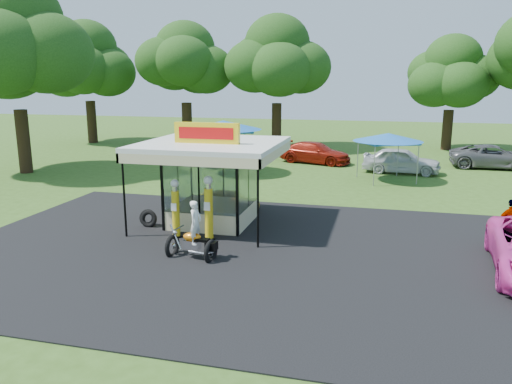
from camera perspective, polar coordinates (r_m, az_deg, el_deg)
ground at (r=15.58m, az=-4.00°, el=-9.14°), size 120.00×120.00×0.00m
asphalt_apron at (r=17.36m, az=-1.92°, el=-6.70°), size 20.00×14.00×0.04m
gas_station_kiosk at (r=20.24m, az=-5.03°, el=1.25°), size 5.40×5.40×4.18m
gas_pump_left at (r=18.68m, az=-9.17°, el=-2.07°), size 0.42×0.42×2.24m
gas_pump_right at (r=18.23m, az=-5.42°, el=-2.04°), size 0.45×0.45×2.42m
motorcycle at (r=16.51m, az=-7.08°, el=-4.98°), size 1.78×1.02×2.06m
spare_tires at (r=20.50m, az=-12.21°, el=-2.96°), size 0.84×0.50×0.72m
kiosk_car at (r=22.56m, az=-3.12°, el=-0.91°), size 2.82×1.13×0.96m
spectator_east_b at (r=19.72m, az=27.11°, el=-3.19°), size 1.08×0.65×1.72m
bg_car_a at (r=34.68m, az=-6.82°, el=4.16°), size 4.35×2.84×1.35m
bg_car_b at (r=35.60m, az=6.78°, el=4.48°), size 5.47×3.43×1.48m
bg_car_c at (r=32.80m, az=16.27°, el=3.48°), size 4.90×2.33×1.62m
bg_car_d at (r=36.89m, az=25.52°, el=3.67°), size 5.58×2.63×1.54m
tent_west at (r=31.25m, az=-3.74°, el=7.59°), size 4.75×4.75×3.32m
tent_east at (r=29.85m, az=14.85°, el=6.02°), size 3.99×3.99×2.79m
oak_far_a at (r=49.25m, az=-18.67°, el=13.36°), size 9.13×9.13×10.83m
oak_far_b at (r=45.11m, az=-8.07°, el=13.78°), size 8.81×8.81×10.51m
oak_far_c at (r=42.93m, az=2.42°, el=14.18°), size 9.21×9.21×10.85m
oak_far_d at (r=44.94m, az=21.44°, el=11.99°), size 7.75×7.75×9.23m
oak_near at (r=34.58m, az=-25.88°, el=14.10°), size 10.20×10.20×11.75m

